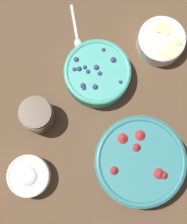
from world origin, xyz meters
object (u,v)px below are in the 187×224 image
at_px(bowl_bananas, 161,41).
at_px(bowl_cream, 29,176).
at_px(bowl_strawberries, 139,161).
at_px(bowl_blueberries, 97,74).
at_px(jar_chocolate, 38,115).

bearing_deg(bowl_bananas, bowl_cream, -39.08).
xyz_separation_m(bowl_strawberries, bowl_cream, (0.06, -0.28, -0.01)).
relative_size(bowl_blueberries, bowl_cream, 1.64).
height_order(bowl_strawberries, jar_chocolate, bowl_strawberries).
relative_size(bowl_strawberries, bowl_bananas, 1.79).
bearing_deg(bowl_blueberries, bowl_strawberries, 29.48).
bearing_deg(bowl_cream, bowl_strawberries, 102.27).
distance_m(bowl_blueberries, jar_chocolate, 0.20).
height_order(bowl_cream, jar_chocolate, jar_chocolate).
distance_m(bowl_blueberries, bowl_cream, 0.33).
distance_m(bowl_strawberries, bowl_cream, 0.29).
bearing_deg(bowl_strawberries, bowl_bananas, 173.21).
height_order(bowl_strawberries, bowl_blueberries, bowl_strawberries).
bearing_deg(jar_chocolate, bowl_strawberries, 70.29).
xyz_separation_m(bowl_blueberries, bowl_bananas, (-0.11, 0.17, -0.00)).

